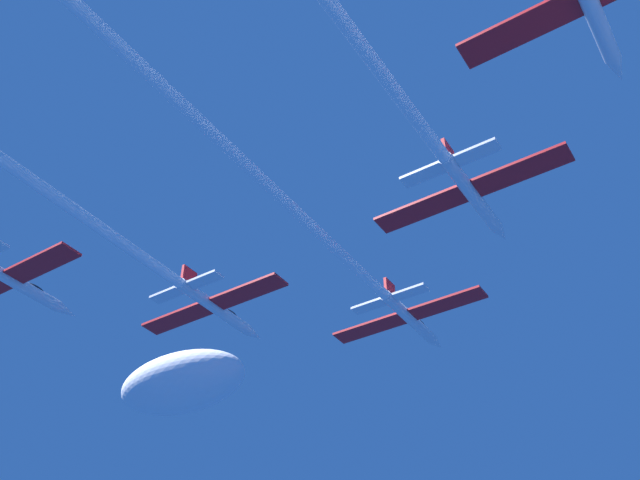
{
  "coord_description": "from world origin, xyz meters",
  "views": [
    {
      "loc": [
        26.13,
        -56.3,
        -36.79
      ],
      "look_at": [
        -0.3,
        -16.04,
        0.16
      ],
      "focal_mm": 40.83,
      "sensor_mm": 36.0,
      "label": 1
    }
  ],
  "objects": [
    {
      "name": "jet_left_wing",
      "position": [
        -13.87,
        -27.54,
        -0.35
      ],
      "size": [
        16.0,
        50.46,
        2.65
      ],
      "color": "white"
    },
    {
      "name": "jet_lead",
      "position": [
        -0.11,
        -19.98,
        0.53
      ],
      "size": [
        16.0,
        62.4,
        2.65
      ],
      "color": "white"
    },
    {
      "name": "cloud_wispy",
      "position": [
        -40.59,
        10.26,
        8.86
      ],
      "size": [
        20.56,
        11.31,
        7.2
      ],
      "primitive_type": "ellipsoid",
      "color": "white"
    },
    {
      "name": "jet_right_wing",
      "position": [
        12.51,
        -32.05,
        0.71
      ],
      "size": [
        16.0,
        59.08,
        2.65
      ],
      "color": "white"
    }
  ]
}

